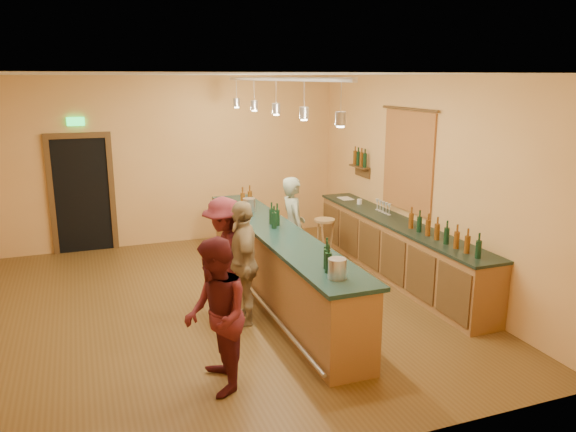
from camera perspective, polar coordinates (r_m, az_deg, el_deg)
name	(u,v)px	position (r m, az deg, el deg)	size (l,w,h in m)	color
floor	(220,307)	(8.12, -6.91, -9.12)	(7.00, 7.00, 0.00)	brown
ceiling	(213,74)	(7.48, -7.65, 14.08)	(6.50, 7.00, 0.02)	silver
wall_back	(174,161)	(11.03, -11.53, 5.50)	(6.50, 0.02, 3.20)	tan
wall_front	(322,283)	(4.43, 3.45, -6.79)	(6.50, 0.02, 3.20)	tan
wall_right	(422,181)	(8.94, 13.46, 3.47)	(0.02, 7.00, 3.20)	tan
doorway	(82,192)	(10.95, -20.20, 2.34)	(1.15, 0.09, 2.48)	black
tapestry	(408,162)	(9.22, 12.06, 5.43)	(0.03, 1.40, 1.60)	maroon
bottle_shelf	(360,160)	(10.50, 7.35, 5.61)	(0.17, 0.55, 0.54)	#4C3716
back_counter	(397,248)	(9.20, 11.00, -3.25)	(0.60, 4.55, 1.27)	brown
tasting_bar	(277,259)	(8.13, -1.14, -4.41)	(0.73, 5.10, 1.38)	brown
pendant_track	(276,91)	(7.72, -1.22, 12.57)	(0.11, 4.60, 0.50)	silver
bartender	(293,227)	(9.02, 0.52, -1.14)	(0.60, 0.39, 1.64)	gray
customer_a	(216,316)	(5.81, -7.33, -10.08)	(0.79, 0.62, 1.63)	#59191E
customer_b	(243,263)	(7.34, -4.58, -4.73)	(0.96, 0.40, 1.65)	#997A51
customer_c	(225,257)	(7.62, -6.39, -4.13)	(1.05, 0.60, 1.63)	#59191E
bar_stool	(325,227)	(9.87, 3.73, -1.12)	(0.36, 0.36, 0.75)	#A8844C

